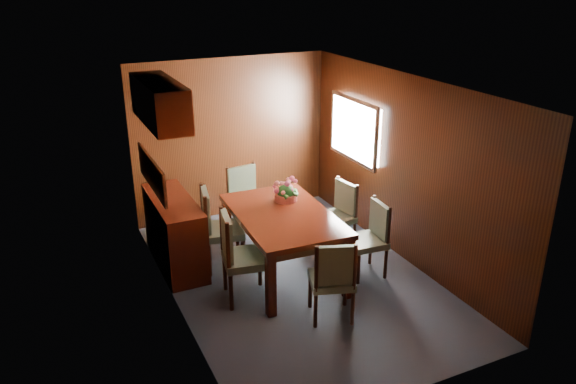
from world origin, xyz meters
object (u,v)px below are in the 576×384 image
sideboard (175,232)px  chair_head (333,276)px  chair_left_near (238,252)px  dining_table (283,222)px  flower_centerpiece (286,189)px  chair_right_near (371,234)px

sideboard → chair_head: size_ratio=1.44×
chair_left_near → dining_table: bearing=124.1°
chair_head → dining_table: bearing=111.6°
sideboard → chair_head: chair_head is taller
dining_table → chair_head: size_ratio=1.86×
sideboard → flower_centerpiece: size_ratio=4.49×
dining_table → flower_centerpiece: flower_centerpiece is taller
sideboard → chair_right_near: bearing=-30.5°
sideboard → chair_left_near: 1.21m
chair_head → sideboard: bearing=140.5°
sideboard → chair_left_near: (0.44, -1.12, 0.15)m
sideboard → dining_table: sideboard is taller
chair_left_near → chair_head: 1.13m
chair_right_near → chair_head: (-0.93, -0.70, 0.01)m
dining_table → chair_right_near: size_ratio=1.89×
chair_left_near → flower_centerpiece: size_ratio=3.46×
dining_table → flower_centerpiece: (0.20, 0.34, 0.27)m
flower_centerpiece → chair_head: bearing=-95.5°
chair_left_near → chair_head: chair_left_near is taller
dining_table → chair_head: 1.16m
sideboard → flower_centerpiece: bearing=-19.2°
sideboard → flower_centerpiece: (1.34, -0.47, 0.52)m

